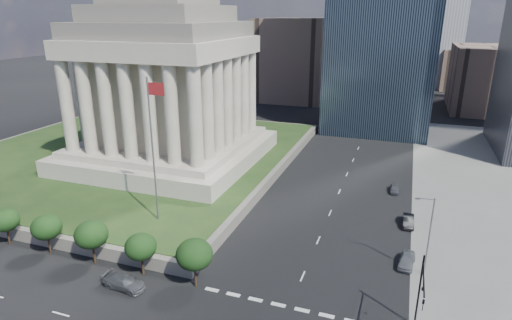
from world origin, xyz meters
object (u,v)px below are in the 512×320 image
at_px(street_lamp_north, 428,233).
at_px(traffic_signal_ne, 421,291).
at_px(flagpole, 153,143).
at_px(suv_grey, 124,282).
at_px(parked_sedan_mid, 408,221).
at_px(war_memorial, 164,59).
at_px(parked_sedan_far, 394,189).
at_px(parked_sedan_near, 407,260).

bearing_deg(street_lamp_north, traffic_signal_ne, -94.19).
relative_size(flagpole, suv_grey, 3.85).
bearing_deg(flagpole, parked_sedan_mid, 22.38).
relative_size(war_memorial, flagpole, 1.95).
relative_size(street_lamp_north, parked_sedan_mid, 2.29).
bearing_deg(street_lamp_north, flagpole, -178.37).
bearing_deg(street_lamp_north, war_memorial, 154.08).
xyz_separation_m(flagpole, suv_grey, (3.33, -13.00, -12.36)).
distance_m(traffic_signal_ne, parked_sedan_mid, 24.47).
relative_size(street_lamp_north, suv_grey, 1.92).
bearing_deg(parked_sedan_far, street_lamp_north, -83.91).
height_order(war_memorial, parked_sedan_mid, war_memorial).
distance_m(war_memorial, suv_grey, 45.12).
bearing_deg(suv_grey, parked_sedan_mid, -42.97).
distance_m(flagpole, suv_grey, 18.24).
relative_size(traffic_signal_ne, parked_sedan_near, 1.82).
xyz_separation_m(traffic_signal_ne, parked_sedan_near, (-1.00, 12.84, -4.50)).
xyz_separation_m(flagpole, parked_sedan_near, (33.33, 2.53, -12.36)).
height_order(traffic_signal_ne, suv_grey, traffic_signal_ne).
relative_size(flagpole, parked_sedan_near, 4.54).
bearing_deg(suv_grey, street_lamp_north, -60.92).
xyz_separation_m(flagpole, parked_sedan_far, (30.83, 25.96, -12.48)).
bearing_deg(street_lamp_north, parked_sedan_far, 99.84).
height_order(flagpole, parked_sedan_far, flagpole).
xyz_separation_m(war_memorial, traffic_signal_ne, (46.50, -34.30, -16.15)).
bearing_deg(suv_grey, traffic_signal_ne, -79.69).
relative_size(flagpole, traffic_signal_ne, 2.50).
relative_size(traffic_signal_ne, parked_sedan_mid, 1.83).
bearing_deg(suv_grey, war_memorial, 28.07).
distance_m(flagpole, street_lamp_north, 35.95).
relative_size(suv_grey, parked_sedan_mid, 1.19).
distance_m(war_memorial, flagpole, 28.16).
bearing_deg(traffic_signal_ne, suv_grey, -175.03).
bearing_deg(flagpole, war_memorial, 116.89).
distance_m(street_lamp_north, parked_sedan_far, 25.83).
bearing_deg(parked_sedan_near, street_lamp_north, -33.87).
height_order(parked_sedan_near, parked_sedan_far, parked_sedan_near).
distance_m(flagpole, parked_sedan_mid, 38.11).
relative_size(war_memorial, parked_sedan_far, 10.52).
distance_m(traffic_signal_ne, street_lamp_north, 11.34).
height_order(flagpole, suv_grey, flagpole).
distance_m(parked_sedan_near, parked_sedan_mid, 11.19).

